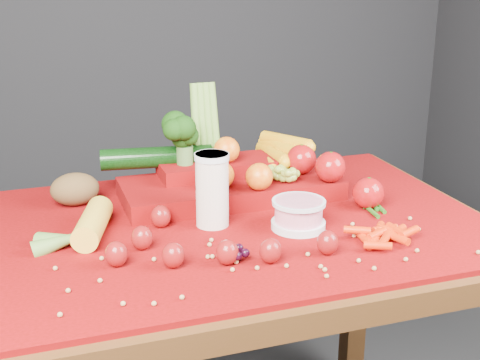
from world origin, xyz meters
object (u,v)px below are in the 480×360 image
object	(u,v)px
table	(243,264)
yogurt_bowl	(299,213)
milk_glass	(212,187)
produce_mound	(236,173)

from	to	relation	value
table	yogurt_bowl	size ratio (longest dim) A/B	9.39
milk_glass	yogurt_bowl	world-z (taller)	milk_glass
table	yogurt_bowl	world-z (taller)	yogurt_bowl
yogurt_bowl	produce_mound	size ratio (longest dim) A/B	0.19
table	yogurt_bowl	distance (m)	0.19
table	milk_glass	distance (m)	0.21
table	milk_glass	world-z (taller)	milk_glass
produce_mound	milk_glass	bearing A→B (deg)	-123.80
table	produce_mound	bearing A→B (deg)	76.82
milk_glass	yogurt_bowl	distance (m)	0.19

